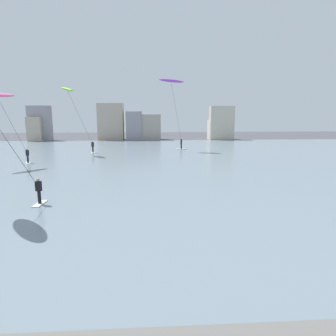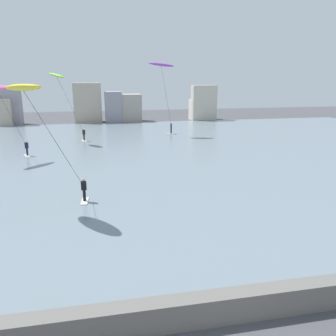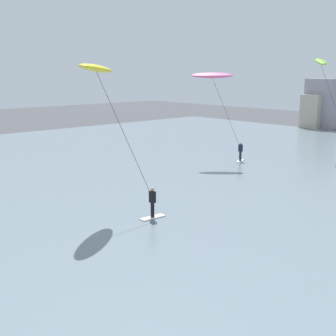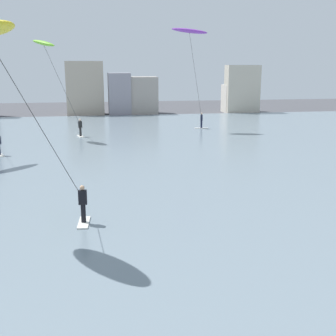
% 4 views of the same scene
% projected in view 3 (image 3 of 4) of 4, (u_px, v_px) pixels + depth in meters
% --- Properties ---
extents(kitesurfer_pink, '(3.80, 4.27, 7.49)m').
position_uv_depth(kitesurfer_pink, '(214.00, 82.00, 36.07)').
color(kitesurfer_pink, silver).
rests_on(kitesurfer_pink, water_bay).
extents(kitesurfer_lime, '(4.43, 2.88, 8.78)m').
position_uv_depth(kitesurfer_lime, '(324.00, 71.00, 38.23)').
color(kitesurfer_lime, silver).
rests_on(kitesurfer_lime, water_bay).
extents(kitesurfer_yellow, '(4.77, 3.80, 7.98)m').
position_uv_depth(kitesurfer_yellow, '(100.00, 78.00, 22.62)').
color(kitesurfer_yellow, silver).
rests_on(kitesurfer_yellow, water_bay).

